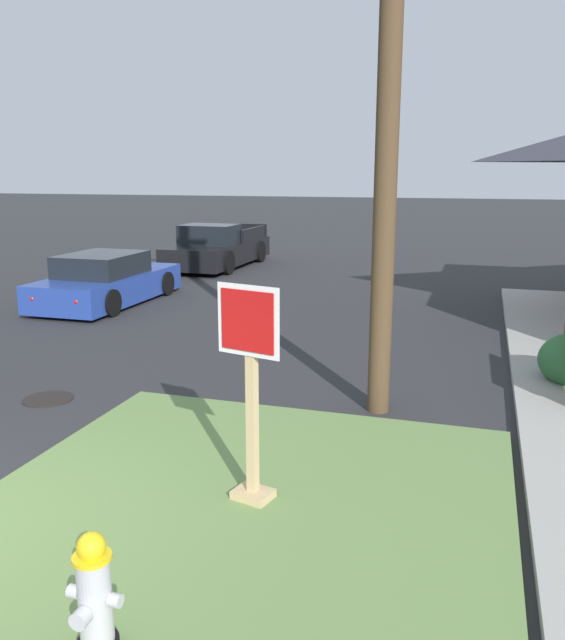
% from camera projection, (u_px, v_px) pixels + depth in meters
% --- Properties ---
extents(grass_corner_patch, '(5.02, 5.18, 0.08)m').
position_uv_depth(grass_corner_patch, '(240.00, 507.00, 6.15)').
color(grass_corner_patch, '#668447').
rests_on(grass_corner_patch, ground).
extents(fire_hydrant, '(0.38, 0.34, 0.85)m').
position_uv_depth(fire_hydrant, '(94.00, 597.00, 4.17)').
color(fire_hydrant, black).
rests_on(fire_hydrant, grass_corner_patch).
extents(stop_sign, '(0.64, 0.36, 2.09)m').
position_uv_depth(stop_sign, '(251.00, 402.00, 6.01)').
color(stop_sign, tan).
rests_on(stop_sign, grass_corner_patch).
extents(manhole_cover, '(0.70, 0.70, 0.02)m').
position_uv_depth(manhole_cover, '(48.00, 399.00, 9.18)').
color(manhole_cover, black).
rests_on(manhole_cover, ground).
extents(parked_sedan_blue, '(1.99, 4.38, 1.25)m').
position_uv_depth(parked_sedan_blue, '(107.00, 282.00, 15.79)').
color(parked_sedan_blue, '#233D93').
rests_on(parked_sedan_blue, ground).
extents(pickup_truck_black, '(2.13, 5.11, 1.48)m').
position_uv_depth(pickup_truck_black, '(217.00, 249.00, 21.88)').
color(pickup_truck_black, black).
rests_on(pickup_truck_black, ground).
extents(utility_pole, '(1.78, 0.29, 9.81)m').
position_uv_depth(utility_pole, '(392.00, 1.00, 7.62)').
color(utility_pole, '#4C3823').
rests_on(utility_pole, ground).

